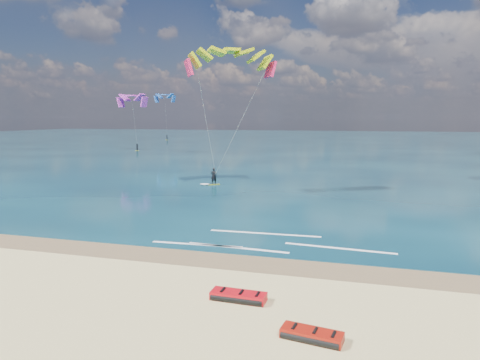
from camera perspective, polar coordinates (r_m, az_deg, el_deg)
name	(u,v)px	position (r m, az deg, el deg)	size (l,w,h in m)	color
ground	(306,170)	(56.64, 8.74, 1.35)	(320.00, 320.00, 0.00)	tan
wet_sand_strip	(217,260)	(21.03, -3.06, -10.58)	(320.00, 2.40, 0.01)	brown
sea	(333,142)	(120.23, 12.24, 4.94)	(320.00, 200.00, 0.04)	#092333
packed_kite_left	(239,300)	(16.73, -0.20, -15.72)	(2.28, 1.02, 0.37)	red
packed_kite_mid	(312,339)	(14.32, 9.54, -20.23)	(2.08, 0.97, 0.35)	#A4170B
kitesurfer_main	(222,111)	(40.14, -2.39, 9.13)	(9.85, 7.63, 14.06)	#D4E41A
shoreline_foam	(262,243)	(23.60, 2.89, -8.34)	(12.85, 3.63, 0.01)	white
distant_kites	(243,121)	(94.91, 0.39, 7.85)	(86.83, 43.24, 13.26)	gold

